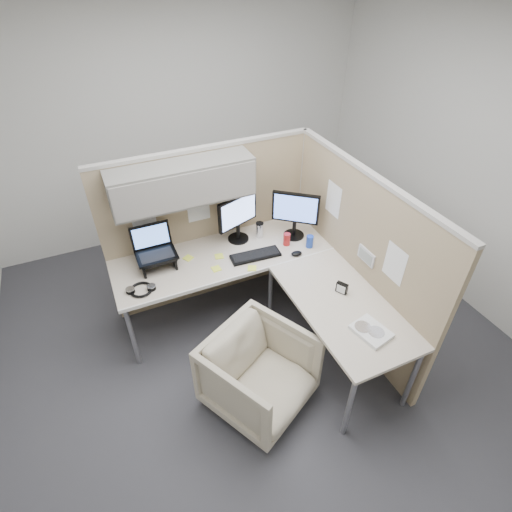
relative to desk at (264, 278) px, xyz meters
name	(u,v)px	position (x,y,z in m)	size (l,w,h in m)	color
ground	(257,344)	(-0.12, -0.13, -0.69)	(4.50, 4.50, 0.00)	#353539
partition_back	(198,207)	(-0.34, 0.70, 0.41)	(2.00, 0.36, 1.63)	tan
partition_right	(354,256)	(0.78, -0.19, 0.13)	(0.07, 2.03, 1.63)	tan
desk	(264,278)	(0.00, 0.00, 0.00)	(2.00, 1.98, 0.73)	beige
office_chair	(260,371)	(-0.34, -0.65, -0.32)	(0.72, 0.68, 0.74)	beige
monitor_left	(238,215)	(-0.01, 0.57, 0.32)	(0.43, 0.20, 0.47)	black
monitor_right	(295,212)	(0.51, 0.41, 0.32)	(0.37, 0.30, 0.47)	black
laptop_station	(156,253)	(-0.81, 0.50, 0.18)	(0.34, 0.29, 0.36)	black
keyboard	(255,255)	(0.03, 0.26, 0.05)	(0.46, 0.15, 0.02)	black
mouse	(297,253)	(0.38, 0.12, 0.06)	(0.10, 0.07, 0.04)	black
travel_mug	(260,230)	(0.20, 0.53, 0.12)	(0.07, 0.07, 0.16)	silver
soda_can_green	(310,241)	(0.55, 0.19, 0.10)	(0.07, 0.07, 0.12)	#1E3FA5
soda_can_silver	(287,239)	(0.37, 0.31, 0.10)	(0.07, 0.07, 0.12)	#B21E1E
sticky_note_b	(252,268)	(-0.07, 0.12, 0.05)	(0.08, 0.08, 0.01)	#EFFD42
sticky_note_d	(219,256)	(-0.27, 0.39, 0.05)	(0.08, 0.08, 0.01)	#EFFD42
sticky_note_c	(188,258)	(-0.54, 0.49, 0.05)	(0.08, 0.08, 0.01)	#EFFD42
sticky_note_a	(216,269)	(-0.36, 0.24, 0.05)	(0.08, 0.08, 0.01)	#EFFD42
headphones	(141,289)	(-1.01, 0.23, 0.06)	(0.24, 0.22, 0.03)	black
paper_stack	(371,331)	(0.43, -0.91, 0.06)	(0.26, 0.30, 0.03)	white
desk_clock	(342,288)	(0.48, -0.46, 0.09)	(0.08, 0.10, 0.09)	black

